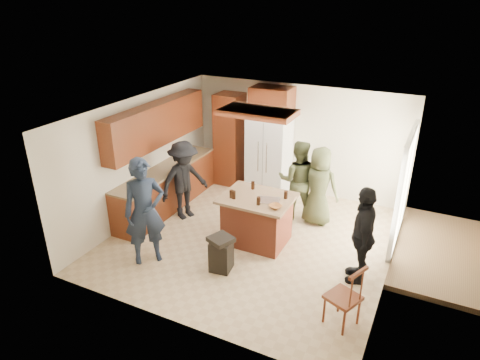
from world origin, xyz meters
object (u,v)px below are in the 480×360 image
at_px(trash_bin, 221,253).
at_px(person_front_left, 145,212).
at_px(kitchen_island, 257,219).
at_px(person_behind_right, 319,186).
at_px(spindle_chair, 344,298).
at_px(person_behind_left, 298,180).
at_px(person_counter, 184,180).
at_px(person_side_right, 363,235).
at_px(refrigerator, 269,155).

bearing_deg(trash_bin, person_front_left, -166.73).
bearing_deg(trash_bin, kitchen_island, 80.90).
xyz_separation_m(person_behind_right, spindle_chair, (1.19, -2.68, -0.36)).
bearing_deg(person_behind_left, trash_bin, 63.35).
bearing_deg(person_behind_left, person_counter, 12.24).
height_order(kitchen_island, trash_bin, kitchen_island).
bearing_deg(person_side_right, kitchen_island, -111.26).
relative_size(person_counter, kitchen_island, 1.30).
xyz_separation_m(trash_bin, spindle_chair, (2.16, -0.39, 0.13)).
height_order(person_front_left, person_counter, person_front_left).
distance_m(person_front_left, trash_bin, 1.47).
bearing_deg(person_counter, kitchen_island, -73.44).
bearing_deg(person_behind_right, person_front_left, 53.81).
distance_m(person_counter, spindle_chair, 4.10).
bearing_deg(kitchen_island, spindle_chair, -36.56).
relative_size(person_behind_left, person_behind_right, 1.03).
relative_size(person_side_right, kitchen_island, 1.30).
bearing_deg(person_counter, trash_bin, -106.09).
xyz_separation_m(person_front_left, spindle_chair, (3.45, -0.09, -0.50)).
relative_size(person_front_left, person_behind_right, 1.18).
distance_m(kitchen_island, spindle_chair, 2.47).
bearing_deg(person_behind_left, kitchen_island, 60.41).
bearing_deg(person_front_left, person_behind_right, 2.29).
bearing_deg(trash_bin, person_behind_right, 66.90).
bearing_deg(person_front_left, refrigerator, 30.57).
relative_size(person_behind_right, kitchen_island, 1.26).
distance_m(person_behind_right, trash_bin, 2.53).
distance_m(person_behind_left, refrigerator, 1.34).
height_order(person_counter, trash_bin, person_counter).
relative_size(refrigerator, kitchen_island, 1.41).
height_order(person_front_left, spindle_chair, person_front_left).
bearing_deg(person_counter, spindle_chair, -90.60).
height_order(trash_bin, spindle_chair, spindle_chair).
distance_m(person_behind_right, kitchen_island, 1.48).
height_order(person_behind_right, person_side_right, person_side_right).
bearing_deg(person_side_right, person_behind_right, -154.69).
xyz_separation_m(person_front_left, person_counter, (-0.27, 1.61, -0.12)).
bearing_deg(person_front_left, spindle_chair, -48.01).
xyz_separation_m(person_side_right, spindle_chair, (0.02, -1.16, -0.38)).
bearing_deg(refrigerator, person_counter, -119.31).
distance_m(refrigerator, spindle_chair, 4.49).
xyz_separation_m(person_behind_left, trash_bin, (-0.52, -2.33, -0.52)).
relative_size(person_behind_left, spindle_chair, 1.68).
relative_size(person_side_right, refrigerator, 0.92).
bearing_deg(spindle_chair, trash_bin, 169.72).
height_order(person_front_left, trash_bin, person_front_left).
relative_size(person_side_right, person_counter, 1.00).
relative_size(person_behind_right, trash_bin, 2.57).
bearing_deg(person_front_left, person_behind_left, 8.99).
bearing_deg(spindle_chair, person_front_left, 178.54).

